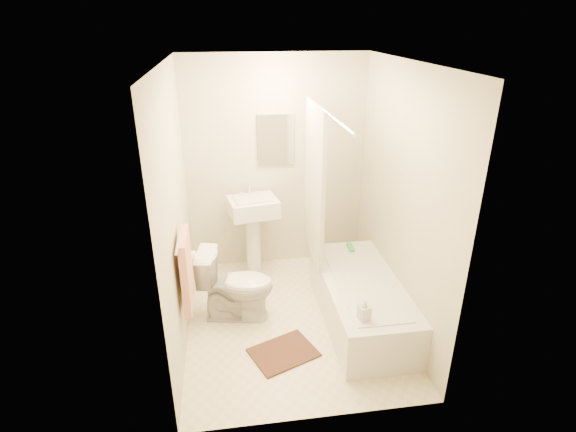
{
  "coord_description": "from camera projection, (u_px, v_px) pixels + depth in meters",
  "views": [
    {
      "loc": [
        -0.56,
        -3.58,
        2.71
      ],
      "look_at": [
        0.0,
        0.25,
        1.0
      ],
      "focal_mm": 28.0,
      "sensor_mm": 36.0,
      "label": 1
    }
  ],
  "objects": [
    {
      "name": "wall_right",
      "position": [
        401.0,
        200.0,
        4.06
      ],
      "size": [
        0.02,
        2.4,
        2.4
      ],
      "primitive_type": "cube",
      "color": "beige",
      "rests_on": "ground"
    },
    {
      "name": "bath_mat",
      "position": [
        283.0,
        353.0,
        3.96
      ],
      "size": [
        0.66,
        0.58,
        0.02
      ],
      "primitive_type": "cube",
      "rotation": [
        0.0,
        0.0,
        0.39
      ],
      "color": "#54261D",
      "rests_on": "floor"
    },
    {
      "name": "shower_curtain",
      "position": [
        315.0,
        184.0,
        4.41
      ],
      "size": [
        0.04,
        0.8,
        1.55
      ],
      "primitive_type": "cube",
      "color": "silver",
      "rests_on": "curtain_rod"
    },
    {
      "name": "soap_bottle",
      "position": [
        364.0,
        310.0,
        3.64
      ],
      "size": [
        0.11,
        0.11,
        0.2
      ],
      "primitive_type": "imported",
      "rotation": [
        0.0,
        0.0,
        0.27
      ],
      "color": "white",
      "rests_on": "bathtub"
    },
    {
      "name": "mirror",
      "position": [
        276.0,
        140.0,
        4.87
      ],
      "size": [
        0.4,
        0.03,
        0.55
      ],
      "primitive_type": "cube",
      "color": "white",
      "rests_on": "wall_back"
    },
    {
      "name": "towel",
      "position": [
        187.0,
        271.0,
        3.75
      ],
      "size": [
        0.06,
        0.45,
        0.66
      ],
      "primitive_type": "cube",
      "color": "#CC7266",
      "rests_on": "towel_bar"
    },
    {
      "name": "curtain_rod",
      "position": [
        326.0,
        111.0,
        3.73
      ],
      "size": [
        0.03,
        1.7,
        0.03
      ],
      "primitive_type": "cylinder",
      "rotation": [
        1.57,
        0.0,
        0.0
      ],
      "color": "silver",
      "rests_on": "wall_back"
    },
    {
      "name": "wall_left",
      "position": [
        175.0,
        213.0,
        3.79
      ],
      "size": [
        0.02,
        2.4,
        2.4
      ],
      "primitive_type": "cube",
      "color": "beige",
      "rests_on": "ground"
    },
    {
      "name": "wall_back",
      "position": [
        276.0,
        166.0,
        5.01
      ],
      "size": [
        2.0,
        0.02,
        2.4
      ],
      "primitive_type": "cube",
      "color": "beige",
      "rests_on": "ground"
    },
    {
      "name": "floor",
      "position": [
        292.0,
        319.0,
        4.41
      ],
      "size": [
        2.4,
        2.4,
        0.0
      ],
      "primitive_type": "plane",
      "color": "beige",
      "rests_on": "ground"
    },
    {
      "name": "scrub_brush",
      "position": [
        351.0,
        248.0,
        4.79
      ],
      "size": [
        0.06,
        0.18,
        0.04
      ],
      "primitive_type": "cube",
      "rotation": [
        0.0,
        0.0,
        -0.05
      ],
      "color": "green",
      "rests_on": "bathtub"
    },
    {
      "name": "toilet",
      "position": [
        236.0,
        285.0,
        4.32
      ],
      "size": [
        0.78,
        0.52,
        0.71
      ],
      "primitive_type": "imported",
      "rotation": [
        0.0,
        0.0,
        1.4
      ],
      "color": "silver",
      "rests_on": "floor"
    },
    {
      "name": "sink",
      "position": [
        254.0,
        233.0,
        5.03
      ],
      "size": [
        0.57,
        0.49,
        1.0
      ],
      "primitive_type": null,
      "rotation": [
        0.0,
        0.0,
        0.17
      ],
      "color": "silver",
      "rests_on": "floor"
    },
    {
      "name": "toilet_paper",
      "position": [
        190.0,
        257.0,
        4.11
      ],
      "size": [
        0.11,
        0.12,
        0.12
      ],
      "primitive_type": "cylinder",
      "rotation": [
        0.0,
        1.57,
        0.0
      ],
      "color": "white",
      "rests_on": "wall_left"
    },
    {
      "name": "bathtub",
      "position": [
        360.0,
        300.0,
        4.32
      ],
      "size": [
        0.69,
        1.58,
        0.44
      ],
      "primitive_type": null,
      "color": "silver",
      "rests_on": "floor"
    },
    {
      "name": "towel_bar",
      "position": [
        179.0,
        236.0,
        3.61
      ],
      "size": [
        0.02,
        0.6,
        0.02
      ],
      "primitive_type": "cylinder",
      "rotation": [
        1.57,
        0.0,
        0.0
      ],
      "color": "silver",
      "rests_on": "wall_left"
    },
    {
      "name": "ceiling",
      "position": [
        293.0,
        62.0,
        3.44
      ],
      "size": [
        2.4,
        2.4,
        0.0
      ],
      "primitive_type": "plane",
      "color": "white",
      "rests_on": "ground"
    }
  ]
}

